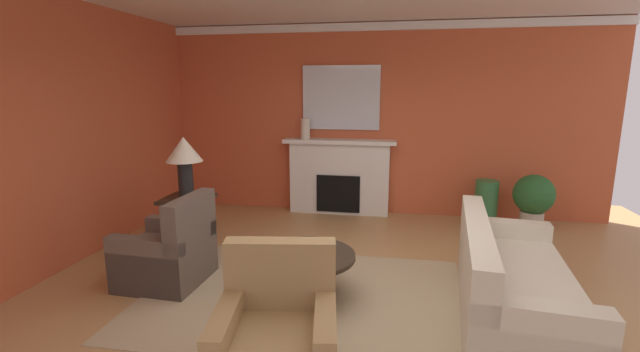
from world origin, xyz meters
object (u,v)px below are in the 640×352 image
Objects in this scene: sofa at (510,286)px; vase_tall_corner at (486,203)px; armchair_facing_fireplace at (277,344)px; potted_plant at (533,198)px; armchair_near_window at (169,255)px; side_table at (188,221)px; coffee_table at (304,265)px; mantel_mirror at (341,98)px; table_lamp at (184,155)px; vase_mantel_left at (305,129)px; fireplace at (339,179)px.

sofa is 2.71m from vase_tall_corner.
armchair_facing_fireplace is 4.44m from vase_tall_corner.
armchair_near_window is at bearing -150.20° from potted_plant.
side_table is 4.72m from potted_plant.
coffee_table is (1.47, -0.07, 0.03)m from armchair_near_window.
mantel_mirror is 1.65× the size of table_lamp.
mantel_mirror is at bearing 17.18° from vase_mantel_left.
mantel_mirror is 3.07m from side_table.
fireplace is 2.57× the size of side_table.
vase_tall_corner is at bearing 24.19° from table_lamp.
armchair_near_window is (-3.35, 0.11, 0.01)m from sofa.
coffee_table is 2.11m from table_lamp.
vase_mantel_left reaches higher than vase_tall_corner.
armchair_near_window and armchair_facing_fireplace have the same top height.
side_table is (-1.68, 0.92, 0.06)m from coffee_table.
mantel_mirror reaches higher than table_lamp.
table_lamp is at bearing -155.81° from vase_tall_corner.
vase_mantel_left is (1.07, 1.98, 0.16)m from table_lamp.
coffee_table is (0.06, -2.95, -0.24)m from fireplace.
armchair_near_window reaches higher than side_table.
fireplace is at bearing 5.15° from vase_mantel_left.
mantel_mirror reaches higher than coffee_table.
sofa is at bearing -15.20° from side_table.
vase_mantel_left is (0.86, 2.83, 1.07)m from armchair_near_window.
vase_mantel_left is at bearing 99.57° from armchair_facing_fireplace.
table_lamp is at bearing -160.53° from potted_plant.
vase_tall_corner reaches higher than coffee_table.
vase_mantel_left is (-0.55, -0.17, -0.49)m from mantel_mirror.
fireplace reaches higher than sofa.
potted_plant is (3.38, -0.41, -0.89)m from vase_mantel_left.
coffee_table is (-1.88, 0.04, 0.04)m from sofa.
armchair_facing_fireplace reaches higher than sofa.
vase_mantel_left is 0.40× the size of potted_plant.
armchair_near_window is 1.27× the size of table_lamp.
mantel_mirror is 3.73× the size of vase_mantel_left.
fireplace is 1.30m from mantel_mirror.
mantel_mirror is 1.30× the size of armchair_facing_fireplace.
mantel_mirror is at bearing 64.92° from armchair_near_window.
mantel_mirror reaches higher than sofa.
potted_plant reaches higher than coffee_table.
armchair_facing_fireplace reaches higher than potted_plant.
coffee_table is at bearing -78.12° from vase_mantel_left.
side_table is 4.22m from vase_tall_corner.
vase_tall_corner is at bearing 35.39° from armchair_near_window.
table_lamp is at bearing 128.92° from armchair_facing_fireplace.
coffee_table is at bearing -129.30° from vase_tall_corner.
potted_plant is (4.45, 1.57, -0.73)m from table_lamp.
side_table is at bearing -126.96° from mantel_mirror.
coffee_table is at bearing 178.69° from sofa.
coffee_table is 1.92m from side_table.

